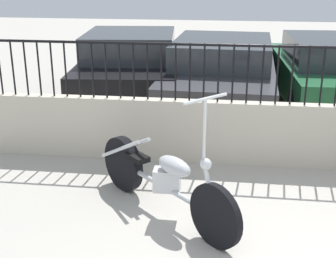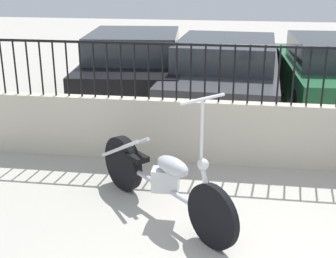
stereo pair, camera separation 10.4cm
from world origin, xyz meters
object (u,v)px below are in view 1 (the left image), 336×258
car_dark_grey (222,72)px  car_green (331,72)px  motorcycle_silver (158,177)px  car_black (132,66)px

car_dark_grey → car_green: bearing=-78.9°
motorcycle_silver → car_green: 5.07m
motorcycle_silver → car_black: 4.46m
motorcycle_silver → car_dark_grey: size_ratio=0.37×
motorcycle_silver → car_green: (2.61, 4.33, 0.27)m
motorcycle_silver → car_black: motorcycle_silver is taller
motorcycle_silver → car_black: (-1.15, 4.30, 0.28)m
car_black → car_green: size_ratio=0.99×
car_black → car_green: car_black is taller
car_black → car_dark_grey: size_ratio=0.89×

